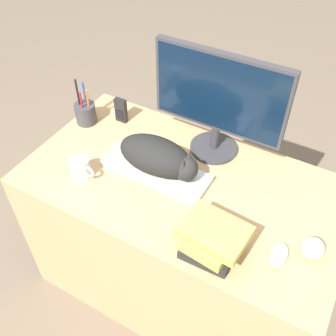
{
  "coord_description": "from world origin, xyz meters",
  "views": [
    {
      "loc": [
        0.48,
        -0.61,
        1.89
      ],
      "look_at": [
        -0.06,
        0.34,
        0.82
      ],
      "focal_mm": 42.0,
      "sensor_mm": 36.0,
      "label": 1
    }
  ],
  "objects_px": {
    "cat": "(159,157)",
    "phone": "(121,110)",
    "computer_mouse": "(279,255)",
    "book_stack": "(212,239)",
    "baseball": "(313,248)",
    "coffee_mug": "(81,168)",
    "keyboard": "(156,170)",
    "pen_cup": "(86,113)",
    "monitor": "(219,99)"
  },
  "relations": [
    {
      "from": "keyboard",
      "to": "cat",
      "type": "height_order",
      "value": "cat"
    },
    {
      "from": "pen_cup",
      "to": "phone",
      "type": "bearing_deg",
      "value": 32.15
    },
    {
      "from": "book_stack",
      "to": "pen_cup",
      "type": "bearing_deg",
      "value": 156.22
    },
    {
      "from": "coffee_mug",
      "to": "baseball",
      "type": "distance_m",
      "value": 0.9
    },
    {
      "from": "coffee_mug",
      "to": "pen_cup",
      "type": "height_order",
      "value": "pen_cup"
    },
    {
      "from": "pen_cup",
      "to": "baseball",
      "type": "xyz_separation_m",
      "value": [
        1.1,
        -0.21,
        -0.01
      ]
    },
    {
      "from": "coffee_mug",
      "to": "book_stack",
      "type": "bearing_deg",
      "value": -5.94
    },
    {
      "from": "keyboard",
      "to": "pen_cup",
      "type": "bearing_deg",
      "value": 164.02
    },
    {
      "from": "keyboard",
      "to": "coffee_mug",
      "type": "distance_m",
      "value": 0.3
    },
    {
      "from": "cat",
      "to": "phone",
      "type": "height_order",
      "value": "cat"
    },
    {
      "from": "keyboard",
      "to": "phone",
      "type": "bearing_deg",
      "value": 145.55
    },
    {
      "from": "computer_mouse",
      "to": "keyboard",
      "type": "bearing_deg",
      "value": 165.67
    },
    {
      "from": "cat",
      "to": "coffee_mug",
      "type": "bearing_deg",
      "value": -148.43
    },
    {
      "from": "monitor",
      "to": "book_stack",
      "type": "relative_size",
      "value": 2.4
    },
    {
      "from": "cat",
      "to": "baseball",
      "type": "xyz_separation_m",
      "value": [
        0.63,
        -0.08,
        -0.06
      ]
    },
    {
      "from": "computer_mouse",
      "to": "baseball",
      "type": "height_order",
      "value": "baseball"
    },
    {
      "from": "keyboard",
      "to": "phone",
      "type": "distance_m",
      "value": 0.38
    },
    {
      "from": "cat",
      "to": "phone",
      "type": "bearing_deg",
      "value": 146.89
    },
    {
      "from": "monitor",
      "to": "computer_mouse",
      "type": "height_order",
      "value": "monitor"
    },
    {
      "from": "keyboard",
      "to": "coffee_mug",
      "type": "xyz_separation_m",
      "value": [
        -0.25,
        -0.16,
        0.03
      ]
    },
    {
      "from": "computer_mouse",
      "to": "phone",
      "type": "distance_m",
      "value": 0.95
    },
    {
      "from": "coffee_mug",
      "to": "pen_cup",
      "type": "distance_m",
      "value": 0.36
    },
    {
      "from": "keyboard",
      "to": "phone",
      "type": "height_order",
      "value": "phone"
    },
    {
      "from": "computer_mouse",
      "to": "book_stack",
      "type": "distance_m",
      "value": 0.23
    },
    {
      "from": "monitor",
      "to": "baseball",
      "type": "distance_m",
      "value": 0.64
    },
    {
      "from": "monitor",
      "to": "coffee_mug",
      "type": "height_order",
      "value": "monitor"
    },
    {
      "from": "cat",
      "to": "pen_cup",
      "type": "relative_size",
      "value": 1.52
    },
    {
      "from": "cat",
      "to": "monitor",
      "type": "relative_size",
      "value": 0.62
    },
    {
      "from": "phone",
      "to": "keyboard",
      "type": "bearing_deg",
      "value": -34.45
    },
    {
      "from": "keyboard",
      "to": "pen_cup",
      "type": "distance_m",
      "value": 0.47
    },
    {
      "from": "computer_mouse",
      "to": "book_stack",
      "type": "height_order",
      "value": "book_stack"
    },
    {
      "from": "cat",
      "to": "phone",
      "type": "relative_size",
      "value": 2.84
    },
    {
      "from": "keyboard",
      "to": "book_stack",
      "type": "relative_size",
      "value": 1.97
    },
    {
      "from": "computer_mouse",
      "to": "phone",
      "type": "bearing_deg",
      "value": 157.69
    },
    {
      "from": "coffee_mug",
      "to": "cat",
      "type": "bearing_deg",
      "value": 31.57
    },
    {
      "from": "phone",
      "to": "pen_cup",
      "type": "bearing_deg",
      "value": -147.85
    },
    {
      "from": "book_stack",
      "to": "cat",
      "type": "bearing_deg",
      "value": 146.17
    },
    {
      "from": "keyboard",
      "to": "cat",
      "type": "distance_m",
      "value": 0.08
    },
    {
      "from": "cat",
      "to": "book_stack",
      "type": "relative_size",
      "value": 1.49
    },
    {
      "from": "keyboard",
      "to": "book_stack",
      "type": "bearing_deg",
      "value": -32.58
    },
    {
      "from": "monitor",
      "to": "baseball",
      "type": "xyz_separation_m",
      "value": [
        0.51,
        -0.32,
        -0.22
      ]
    },
    {
      "from": "cat",
      "to": "book_stack",
      "type": "bearing_deg",
      "value": -33.83
    },
    {
      "from": "cat",
      "to": "computer_mouse",
      "type": "xyz_separation_m",
      "value": [
        0.54,
        -0.14,
        -0.08
      ]
    },
    {
      "from": "computer_mouse",
      "to": "baseball",
      "type": "distance_m",
      "value": 0.11
    },
    {
      "from": "phone",
      "to": "book_stack",
      "type": "bearing_deg",
      "value": -33.47
    },
    {
      "from": "keyboard",
      "to": "monitor",
      "type": "relative_size",
      "value": 0.82
    },
    {
      "from": "coffee_mug",
      "to": "book_stack",
      "type": "xyz_separation_m",
      "value": [
        0.6,
        -0.06,
        0.02
      ]
    },
    {
      "from": "pen_cup",
      "to": "keyboard",
      "type": "bearing_deg",
      "value": -15.98
    },
    {
      "from": "coffee_mug",
      "to": "phone",
      "type": "distance_m",
      "value": 0.38
    },
    {
      "from": "computer_mouse",
      "to": "phone",
      "type": "relative_size",
      "value": 0.88
    }
  ]
}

